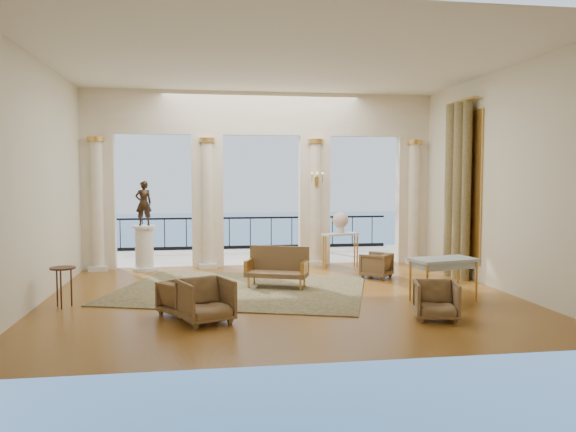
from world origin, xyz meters
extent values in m
plane|color=#512F0C|center=(0.00, 0.00, 0.00)|extent=(9.00, 9.00, 0.00)
plane|color=beige|center=(0.00, -4.00, 2.25)|extent=(9.00, 0.00, 9.00)
plane|color=beige|center=(-4.50, 0.00, 2.25)|extent=(0.00, 8.00, 8.00)
plane|color=beige|center=(4.50, 0.00, 2.25)|extent=(0.00, 8.00, 8.00)
plane|color=white|center=(0.00, 0.00, 4.50)|extent=(9.00, 9.00, 0.00)
cube|color=beige|center=(0.00, 3.85, 3.95)|extent=(9.00, 0.30, 1.10)
cube|color=beige|center=(-4.10, 3.85, 1.70)|extent=(0.80, 0.30, 3.40)
cylinder|color=beige|center=(-4.10, 3.67, 1.60)|extent=(0.28, 0.28, 3.20)
cylinder|color=gold|center=(-4.10, 3.67, 3.25)|extent=(0.40, 0.40, 0.12)
cube|color=silver|center=(-4.10, 3.67, 0.06)|extent=(0.45, 0.45, 0.12)
cube|color=beige|center=(-1.40, 3.85, 1.70)|extent=(0.80, 0.30, 3.40)
cylinder|color=beige|center=(-1.40, 3.67, 1.60)|extent=(0.28, 0.28, 3.20)
cylinder|color=gold|center=(-1.40, 3.67, 3.25)|extent=(0.40, 0.40, 0.12)
cube|color=silver|center=(-1.40, 3.67, 0.06)|extent=(0.45, 0.45, 0.12)
cube|color=beige|center=(1.40, 3.85, 1.70)|extent=(0.80, 0.30, 3.40)
cylinder|color=beige|center=(1.40, 3.67, 1.60)|extent=(0.28, 0.28, 3.20)
cylinder|color=gold|center=(1.40, 3.67, 3.25)|extent=(0.40, 0.40, 0.12)
cube|color=silver|center=(1.40, 3.67, 0.06)|extent=(0.45, 0.45, 0.12)
cube|color=beige|center=(4.10, 3.85, 1.70)|extent=(0.80, 0.30, 3.40)
cylinder|color=beige|center=(4.10, 3.67, 1.60)|extent=(0.28, 0.28, 3.20)
cylinder|color=gold|center=(4.10, 3.67, 3.25)|extent=(0.40, 0.40, 0.12)
cube|color=silver|center=(4.10, 3.67, 0.06)|extent=(0.45, 0.45, 0.12)
cube|color=#A49E8A|center=(0.00, 5.80, -0.05)|extent=(10.00, 3.60, 0.10)
cube|color=black|center=(0.00, 7.40, 1.00)|extent=(9.00, 0.06, 0.06)
cube|color=black|center=(0.00, 7.40, 0.05)|extent=(9.00, 0.06, 0.10)
cylinder|color=black|center=(0.00, 7.40, 0.50)|extent=(0.03, 0.03, 1.00)
cylinder|color=black|center=(-4.10, 7.40, 0.50)|extent=(0.03, 0.03, 1.00)
cylinder|color=black|center=(4.10, 7.40, 0.50)|extent=(0.03, 0.03, 1.00)
cylinder|color=#4C3823|center=(2.00, 6.60, 2.10)|extent=(0.20, 0.20, 4.20)
plane|color=#285686|center=(0.00, 60.00, -6.00)|extent=(160.00, 160.00, 0.00)
cylinder|color=brown|center=(4.30, 1.05, 2.00)|extent=(0.26, 0.26, 4.00)
cylinder|color=brown|center=(4.26, 1.50, 2.00)|extent=(0.32, 0.32, 4.00)
cylinder|color=brown|center=(4.30, 1.95, 2.00)|extent=(0.26, 0.26, 4.00)
cylinder|color=gold|center=(4.35, 1.50, 4.05)|extent=(0.08, 1.40, 0.08)
cube|color=gold|center=(4.47, 1.50, 2.10)|extent=(0.04, 1.60, 3.40)
cube|color=gold|center=(1.40, 3.53, 2.20)|extent=(0.10, 0.04, 0.25)
cylinder|color=gold|center=(1.26, 3.45, 2.30)|extent=(0.02, 0.02, 0.22)
cylinder|color=gold|center=(1.40, 3.45, 2.30)|extent=(0.02, 0.02, 0.22)
cylinder|color=gold|center=(1.54, 3.45, 2.30)|extent=(0.02, 0.02, 0.22)
cube|color=#282D16|center=(-0.76, 0.71, 0.01)|extent=(5.88, 5.17, 0.02)
imported|color=#412D18|center=(-1.49, -1.80, 0.39)|extent=(0.97, 0.95, 0.78)
imported|color=#412D18|center=(2.23, -2.16, 0.35)|extent=(0.82, 0.78, 0.70)
imported|color=#412D18|center=(2.43, 1.67, 0.32)|extent=(0.84, 0.85, 0.64)
imported|color=#412D18|center=(-1.89, -1.20, 0.32)|extent=(0.85, 0.85, 0.64)
cube|color=#412D18|center=(-0.01, 0.83, 0.29)|extent=(1.39, 0.96, 0.10)
cube|color=#412D18|center=(0.09, 1.06, 0.59)|extent=(1.23, 0.55, 0.53)
cube|color=gold|center=(-0.57, 1.05, 0.46)|extent=(0.26, 0.52, 0.25)
cube|color=gold|center=(0.55, 0.60, 0.46)|extent=(0.26, 0.52, 0.25)
cylinder|color=gold|center=(-0.60, 0.83, 0.12)|extent=(0.05, 0.05, 0.24)
cylinder|color=gold|center=(0.43, 0.43, 0.12)|extent=(0.05, 0.05, 0.24)
cylinder|color=gold|center=(-0.44, 1.23, 0.12)|extent=(0.05, 0.05, 0.24)
cylinder|color=gold|center=(0.59, 0.82, 0.12)|extent=(0.05, 0.05, 0.24)
cube|color=#A0BACA|center=(2.90, -0.92, 0.79)|extent=(1.30, 0.88, 0.05)
cylinder|color=gold|center=(2.43, -1.30, 0.38)|extent=(0.05, 0.05, 0.76)
cylinder|color=gold|center=(3.49, -1.07, 0.38)|extent=(0.05, 0.05, 0.76)
cylinder|color=gold|center=(2.32, -0.77, 0.38)|extent=(0.05, 0.05, 0.76)
cylinder|color=gold|center=(3.38, -0.55, 0.38)|extent=(0.05, 0.05, 0.76)
cylinder|color=silver|center=(-2.97, 3.50, 0.04)|extent=(0.61, 0.61, 0.08)
cylinder|color=silver|center=(-2.97, 3.50, 0.56)|extent=(0.45, 0.45, 0.98)
cylinder|color=silver|center=(-2.97, 3.50, 1.09)|extent=(0.57, 0.57, 0.06)
imported|color=black|center=(-2.97, 3.50, 1.68)|extent=(0.47, 0.38, 1.11)
cube|color=silver|center=(1.96, 3.22, 0.86)|extent=(1.00, 0.68, 0.05)
cylinder|color=gold|center=(1.62, 2.95, 0.42)|extent=(0.05, 0.05, 0.83)
cylinder|color=gold|center=(2.40, 3.25, 0.42)|extent=(0.05, 0.05, 0.83)
cylinder|color=gold|center=(1.53, 3.19, 0.42)|extent=(0.05, 0.05, 0.83)
cylinder|color=gold|center=(2.30, 3.49, 0.42)|extent=(0.05, 0.05, 0.83)
cylinder|color=white|center=(1.96, 3.22, 1.01)|extent=(0.21, 0.21, 0.26)
sphere|color=#C38E94|center=(1.96, 3.22, 1.22)|extent=(0.41, 0.41, 0.41)
cylinder|color=black|center=(-4.00, -0.36, 0.71)|extent=(0.44, 0.44, 0.03)
cylinder|color=black|center=(-3.88, -0.29, 0.35)|extent=(0.03, 0.03, 0.69)
cylinder|color=black|center=(-4.12, -0.28, 0.35)|extent=(0.03, 0.03, 0.69)
cylinder|color=black|center=(-4.00, -0.50, 0.35)|extent=(0.03, 0.03, 0.69)
camera|label=1|loc=(-1.52, -10.72, 2.33)|focal=35.00mm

